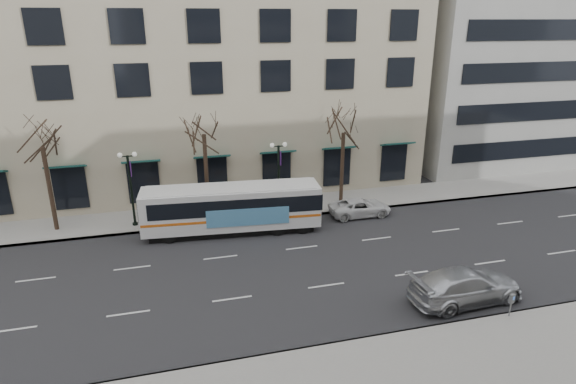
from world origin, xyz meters
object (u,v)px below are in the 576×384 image
object	(u,v)px
lamp_post_right	(279,174)
pay_station	(512,300)
tree_far_mid	(203,120)
lamp_post_left	(131,186)
tree_far_left	(40,132)
white_pickup	(360,207)
city_bus	(233,207)
tree_far_right	(344,120)
silver_car	(466,286)

from	to	relation	value
lamp_post_right	pay_station	world-z (taller)	lamp_post_right
tree_far_mid	lamp_post_left	bearing A→B (deg)	-173.15
tree_far_left	white_pickup	size ratio (longest dim) A/B	1.89
white_pickup	tree_far_mid	bearing A→B (deg)	76.50
lamp_post_right	city_bus	world-z (taller)	lamp_post_right
city_bus	pay_station	xyz separation A→B (m)	(10.99, -13.09, -0.71)
lamp_post_right	pay_station	xyz separation A→B (m)	(7.31, -15.50, -1.95)
tree_far_mid	tree_far_right	world-z (taller)	tree_far_mid
tree_far_right	tree_far_left	bearing A→B (deg)	180.00
tree_far_mid	white_pickup	size ratio (longest dim) A/B	1.93
tree_far_mid	silver_car	size ratio (longest dim) A/B	1.46
city_bus	silver_car	size ratio (longest dim) A/B	1.99
tree_far_mid	silver_car	distance (m)	19.08
tree_far_left	city_bus	bearing A→B (deg)	-14.88
silver_car	white_pickup	bearing A→B (deg)	0.21
lamp_post_right	silver_car	size ratio (longest dim) A/B	0.89
tree_far_mid	lamp_post_right	size ratio (longest dim) A/B	1.64
tree_far_left	silver_car	world-z (taller)	tree_far_left
white_pickup	city_bus	bearing A→B (deg)	93.04
lamp_post_left	city_bus	bearing A→B (deg)	-20.87
lamp_post_left	pay_station	distance (m)	23.32
tree_far_left	tree_far_right	size ratio (longest dim) A/B	1.03
tree_far_left	pay_station	world-z (taller)	tree_far_left
lamp_post_left	city_bus	size ratio (longest dim) A/B	0.45
tree_far_mid	lamp_post_left	world-z (taller)	tree_far_mid
lamp_post_right	lamp_post_left	bearing A→B (deg)	180.00
tree_far_left	pay_station	size ratio (longest dim) A/B	7.17
lamp_post_left	white_pickup	world-z (taller)	lamp_post_left
lamp_post_right	city_bus	bearing A→B (deg)	-146.73
tree_far_right	pay_station	bearing A→B (deg)	-81.79
lamp_post_left	city_bus	distance (m)	6.88
city_bus	lamp_post_right	bearing A→B (deg)	38.40
tree_far_mid	lamp_post_right	world-z (taller)	tree_far_mid
tree_far_left	pay_station	bearing A→B (deg)	-35.80
lamp_post_right	white_pickup	bearing A→B (deg)	-20.14
tree_far_left	silver_car	bearing A→B (deg)	-33.81
tree_far_right	city_bus	bearing A→B (deg)	-160.84
tree_far_mid	pay_station	xyz separation A→B (m)	(12.32, -16.10, -5.91)
lamp_post_left	silver_car	size ratio (longest dim) A/B	0.89
pay_station	silver_car	bearing A→B (deg)	101.03
silver_car	tree_far_right	bearing A→B (deg)	1.39
tree_far_left	white_pickup	distance (m)	21.51
tree_far_left	city_bus	size ratio (longest dim) A/B	0.71
city_bus	white_pickup	xyz separation A→B (m)	(9.13, 0.41, -1.09)
city_bus	pay_station	distance (m)	17.11
tree_far_right	white_pickup	distance (m)	6.38
city_bus	white_pickup	size ratio (longest dim) A/B	2.64
silver_car	tree_far_left	bearing A→B (deg)	52.72
tree_far_mid	city_bus	bearing A→B (deg)	-66.11
tree_far_left	silver_car	distance (m)	26.18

